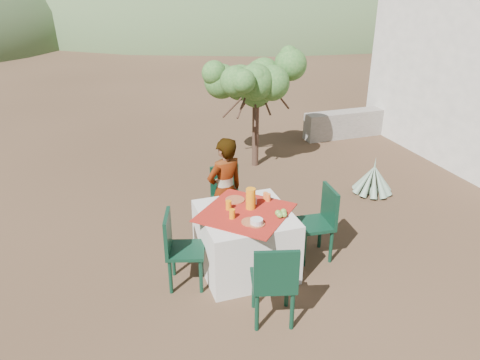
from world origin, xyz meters
The scene contains 23 objects.
ground centered at (0.00, 0.00, 0.00)m, with size 160.00×160.00×0.00m, color #382619.
table centered at (-0.39, -0.46, 0.38)m, with size 1.30×1.30×0.76m.
chair_far centered at (-0.29, 0.61, 0.48)m, with size 0.40×0.40×0.86m.
chair_near centered at (-0.44, -1.45, 0.52)m, with size 0.53×0.53×0.93m.
chair_left centered at (-1.19, -0.51, 0.49)m, with size 0.51×0.51×0.89m.
chair_right centered at (0.56, -0.49, 0.51)m, with size 0.46×0.46×0.92m.
person centered at (-0.42, 0.25, 0.71)m, with size 0.52×0.34×1.42m, color #8C6651.
shrub_tree centered at (0.90, 2.58, 1.44)m, with size 1.55×1.52×1.82m.
agave centered at (2.21, 0.83, 0.23)m, with size 0.64×0.64×0.68m.
stone_wall centered at (3.60, 3.40, 0.28)m, with size 2.60×0.35×0.55m, color gray.
hill_near_right centered at (12.00, 36.00, 0.00)m, with size 48.00×48.00×20.00m, color #35532E.
hill_far_center centered at (-4.00, 52.00, 0.00)m, with size 60.00×60.00×24.00m, color slate.
plate_far centered at (-0.41, -0.14, 0.77)m, with size 0.23×0.23×0.01m, color brown.
plate_near centered at (-0.41, -0.70, 0.77)m, with size 0.21×0.21×0.01m, color brown.
glass_far centered at (-0.55, -0.34, 0.82)m, with size 0.07×0.07×0.11m, color orange.
glass_near centered at (-0.58, -0.55, 0.82)m, with size 0.07×0.07×0.11m, color orange.
juice_pitcher centered at (-0.30, -0.39, 0.89)m, with size 0.11×0.11×0.25m, color orange.
bowl_plate centered at (-0.37, -0.76, 0.77)m, with size 0.18×0.18×0.01m, color brown.
white_bowl centered at (-0.37, -0.76, 0.80)m, with size 0.14×0.14×0.05m, color silver.
jar_left centered at (-0.04, -0.28, 0.81)m, with size 0.06×0.06×0.09m, color orange.
jar_right centered at (-0.06, -0.23, 0.81)m, with size 0.06×0.06×0.09m, color orange.
napkin_holder centered at (-0.24, -0.31, 0.80)m, with size 0.06×0.04×0.08m, color silver.
fruit_cluster centered at (-0.04, -0.68, 0.80)m, with size 0.14×0.13×0.07m.
Camera 1 is at (-1.94, -4.87, 3.30)m, focal length 35.00 mm.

